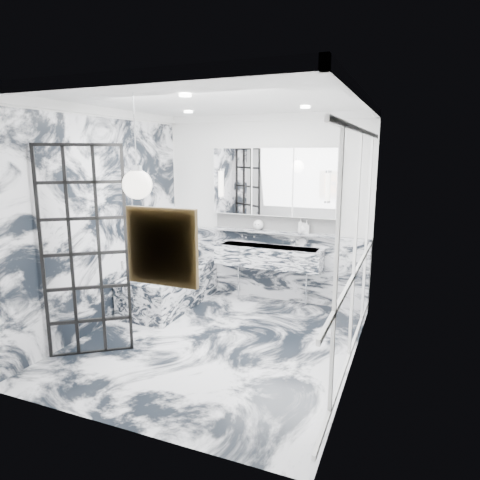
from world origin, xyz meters
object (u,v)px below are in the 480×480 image
at_px(crittall_door, 85,254).
at_px(bathtub, 170,287).
at_px(trough_sink, 269,256).
at_px(mirror_cabinet, 274,182).

distance_m(crittall_door, bathtub, 1.91).
bearing_deg(trough_sink, mirror_cabinet, 90.00).
distance_m(trough_sink, bathtub, 1.55).
bearing_deg(trough_sink, crittall_door, -119.64).
relative_size(crittall_door, mirror_cabinet, 1.22).
relative_size(trough_sink, mirror_cabinet, 0.84).
bearing_deg(crittall_door, bathtub, 53.53).
relative_size(trough_sink, bathtub, 0.97).
bearing_deg(mirror_cabinet, trough_sink, -90.00).
xyz_separation_m(crittall_door, mirror_cabinet, (1.33, 2.52, 0.66)).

